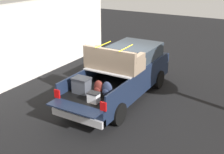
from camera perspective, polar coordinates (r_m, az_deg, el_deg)
name	(u,v)px	position (r m, az deg, el deg)	size (l,w,h in m)	color
ground_plane	(120,98)	(11.48, 1.51, -4.16)	(40.00, 40.00, 0.00)	black
pickup_truck	(124,73)	(11.38, 2.39, 0.88)	(6.05, 2.06, 2.23)	#162138
building_facade	(32,40)	(13.65, -15.36, 6.96)	(10.98, 0.36, 3.44)	silver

